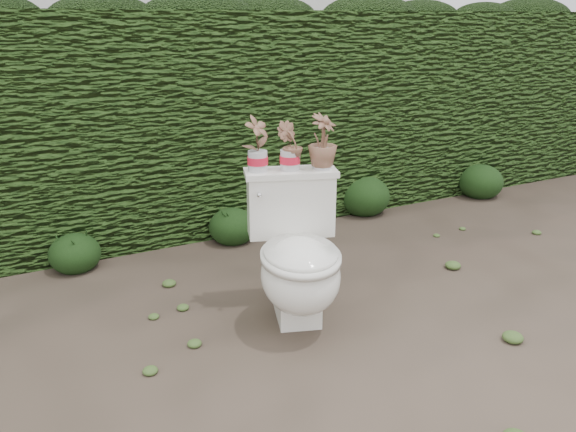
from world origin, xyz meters
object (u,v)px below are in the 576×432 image
toilet (298,259)px  potted_plant_center (290,147)px  potted_plant_right (323,143)px  potted_plant_left (257,145)px

toilet → potted_plant_center: (0.07, 0.23, 0.54)m
potted_plant_center → potted_plant_right: bearing=-170.6°
toilet → potted_plant_right: potted_plant_right is taller
potted_plant_left → potted_plant_center: bearing=-40.0°
potted_plant_right → potted_plant_center: bearing=136.8°
toilet → potted_plant_left: (-0.09, 0.28, 0.56)m
potted_plant_left → potted_plant_right: 0.35m
toilet → potted_plant_left: 0.64m
toilet → potted_plant_left: size_ratio=2.79×
potted_plant_left → potted_plant_right: (0.33, -0.11, 0.00)m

